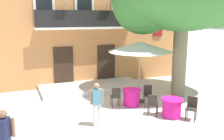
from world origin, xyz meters
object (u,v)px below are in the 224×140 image
object	(u,v)px
cafe_chair_near_tree_1	(116,96)
pedestrian_mid_plaza	(5,136)
cafe_table_middle	(172,108)
cafe_table_near_tree	(132,97)
cafe_chair_near_tree_0	(148,94)
cafe_chair_middle_0	(192,107)
cafe_chair_middle_1	(153,103)
cafe_umbrella	(140,47)
pedestrian_near_entrance	(97,102)

from	to	relation	value
cafe_chair_near_tree_1	pedestrian_mid_plaza	xyz separation A→B (m)	(-4.45, -3.06, 0.38)
cafe_chair_near_tree_1	cafe_table_middle	size ratio (longest dim) A/B	1.05
cafe_table_near_tree	cafe_chair_near_tree_0	distance (m)	0.77
cafe_table_middle	cafe_chair_near_tree_0	bearing A→B (deg)	95.43
cafe_chair_middle_0	cafe_chair_middle_1	xyz separation A→B (m)	(-1.17, 0.94, 0.00)
cafe_umbrella	pedestrian_mid_plaza	xyz separation A→B (m)	(-5.76, -3.33, -1.71)
cafe_table_near_tree	cafe_chair_middle_0	xyz separation A→B (m)	(1.42, -2.32, 0.14)
cafe_table_middle	pedestrian_near_entrance	bearing A→B (deg)	173.78
cafe_chair_near_tree_0	cafe_umbrella	size ratio (longest dim) A/B	0.31
cafe_chair_middle_0	cafe_chair_middle_1	distance (m)	1.50
cafe_chair_middle_1	cafe_umbrella	bearing A→B (deg)	79.87
cafe_table_near_tree	cafe_chair_near_tree_0	xyz separation A→B (m)	(0.73, -0.20, 0.14)
cafe_table_near_tree	pedestrian_mid_plaza	size ratio (longest dim) A/B	0.54
cafe_umbrella	cafe_table_middle	bearing A→B (deg)	-81.42
cafe_chair_near_tree_0	pedestrian_near_entrance	distance (m)	3.17
cafe_chair_near_tree_0	cafe_table_middle	size ratio (longest dim) A/B	1.05
pedestrian_mid_plaza	pedestrian_near_entrance	bearing A→B (deg)	26.59
cafe_table_near_tree	cafe_umbrella	bearing A→B (deg)	30.93
cafe_chair_near_tree_0	pedestrian_near_entrance	size ratio (longest dim) A/B	0.56
pedestrian_near_entrance	cafe_chair_near_tree_1	bearing A→B (deg)	47.61
cafe_table_middle	pedestrian_mid_plaza	distance (m)	6.22
cafe_chair_near_tree_1	pedestrian_near_entrance	distance (m)	2.12
cafe_chair_near_tree_1	pedestrian_mid_plaza	distance (m)	5.42
cafe_table_near_tree	cafe_table_middle	xyz separation A→B (m)	(0.88, -1.80, 0.00)
cafe_chair_near_tree_1	pedestrian_near_entrance	world-z (taller)	pedestrian_near_entrance
cafe_chair_near_tree_0	cafe_umbrella	bearing A→B (deg)	107.72
cafe_chair_near_tree_0	pedestrian_mid_plaza	world-z (taller)	pedestrian_mid_plaza
cafe_chair_near_tree_1	cafe_umbrella	distance (m)	2.47
cafe_chair_near_tree_0	cafe_table_middle	bearing A→B (deg)	-84.57
cafe_chair_near_tree_1	cafe_umbrella	world-z (taller)	cafe_umbrella
cafe_table_near_tree	pedestrian_near_entrance	size ratio (longest dim) A/B	0.53
cafe_table_middle	cafe_chair_middle_0	bearing A→B (deg)	-43.85
cafe_chair_near_tree_1	cafe_chair_middle_0	bearing A→B (deg)	-47.71
cafe_umbrella	pedestrian_mid_plaza	size ratio (longest dim) A/B	1.81
cafe_table_middle	cafe_chair_middle_0	size ratio (longest dim) A/B	0.95
cafe_table_near_tree	cafe_chair_near_tree_1	world-z (taller)	cafe_chair_near_tree_1
cafe_chair_near_tree_1	cafe_chair_middle_1	world-z (taller)	same
pedestrian_near_entrance	pedestrian_mid_plaza	distance (m)	3.41
cafe_umbrella	pedestrian_near_entrance	distance (m)	3.67
cafe_chair_middle_1	cafe_chair_middle_0	bearing A→B (deg)	-38.73
cafe_chair_near_tree_0	cafe_umbrella	xyz separation A→B (m)	(-0.17, 0.53, 2.08)
pedestrian_near_entrance	pedestrian_mid_plaza	xyz separation A→B (m)	(-3.05, -1.53, -0.02)
pedestrian_near_entrance	cafe_chair_near_tree_0	bearing A→B (deg)	23.78
cafe_table_near_tree	pedestrian_mid_plaza	world-z (taller)	pedestrian_mid_plaza
cafe_table_near_tree	cafe_umbrella	size ratio (longest dim) A/B	0.30
cafe_chair_middle_0	cafe_umbrella	bearing A→B (deg)	108.06
cafe_chair_near_tree_1	cafe_table_middle	distance (m)	2.48
cafe_chair_middle_0	cafe_umbrella	distance (m)	3.48
cafe_chair_near_tree_1	cafe_chair_middle_1	xyz separation A→B (m)	(1.00, -1.45, 0.00)
cafe_table_near_tree	cafe_umbrella	xyz separation A→B (m)	(0.56, 0.33, 2.22)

